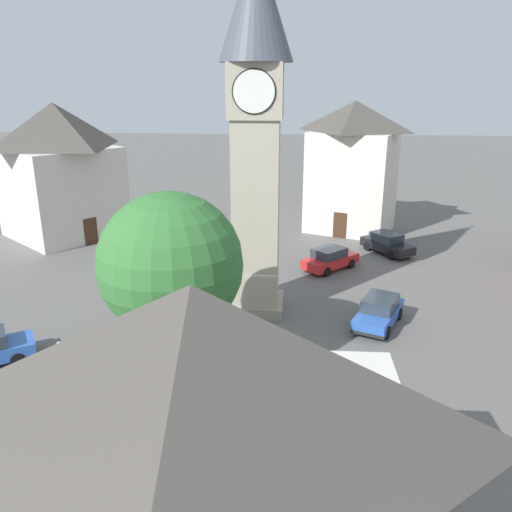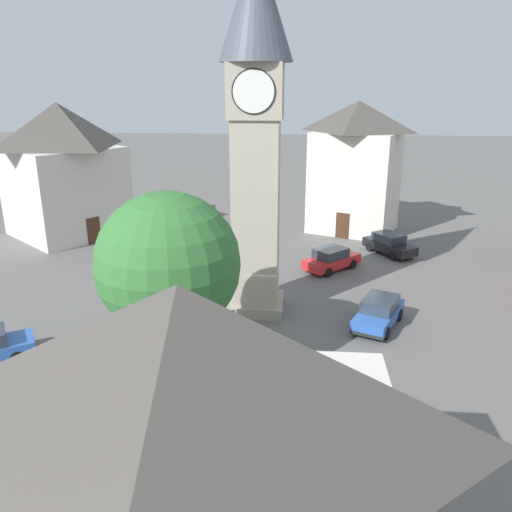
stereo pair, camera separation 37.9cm
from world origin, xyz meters
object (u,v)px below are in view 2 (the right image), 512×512
(car_blue_kerb, at_px, (332,259))
(car_white_side, at_px, (379,312))
(clock_tower, at_px, (256,109))
(tree, at_px, (168,264))
(building_shop_left, at_px, (187,473))
(pedestrian, at_px, (233,323))
(building_terrace_right, at_px, (63,169))
(car_red_corner, at_px, (389,244))
(building_hall_far, at_px, (355,167))

(car_blue_kerb, distance_m, car_white_side, 8.64)
(clock_tower, distance_m, tree, 9.89)
(clock_tower, xyz_separation_m, building_shop_left, (0.12, -18.04, -6.46))
(pedestrian, bearing_deg, clock_tower, 79.19)
(building_terrace_right, bearing_deg, car_red_corner, -6.78)
(car_white_side, relative_size, building_shop_left, 0.47)
(car_red_corner, height_order, building_shop_left, building_shop_left)
(clock_tower, distance_m, car_blue_kerb, 13.06)
(clock_tower, xyz_separation_m, pedestrian, (-0.76, -3.96, -9.90))
(car_red_corner, distance_m, building_shop_left, 30.26)
(car_white_side, distance_m, tree, 12.10)
(building_terrace_right, bearing_deg, pedestrian, -47.73)
(car_blue_kerb, height_order, car_red_corner, same)
(clock_tower, relative_size, pedestrian, 11.06)
(clock_tower, xyz_separation_m, car_red_corner, (8.97, 10.67, -10.14))
(building_terrace_right, relative_size, building_hall_far, 1.07)
(car_red_corner, distance_m, building_hall_far, 8.14)
(building_terrace_right, bearing_deg, car_blue_kerb, -17.83)
(car_blue_kerb, xyz_separation_m, tree, (-7.38, -14.50, 4.55))
(clock_tower, xyz_separation_m, building_terrace_right, (-16.84, 13.73, -5.48))
(tree, xyz_separation_m, building_terrace_right, (-14.00, 21.37, 0.12))
(tree, relative_size, building_shop_left, 0.87)
(building_hall_far, bearing_deg, building_terrace_right, -172.24)
(car_white_side, xyz_separation_m, pedestrian, (-7.33, -2.42, 0.25))
(tree, distance_m, building_terrace_right, 25.55)
(pedestrian, relative_size, building_hall_far, 0.16)
(tree, relative_size, building_terrace_right, 0.72)
(pedestrian, distance_m, building_shop_left, 14.52)
(pedestrian, xyz_separation_m, tree, (-2.09, -3.68, 4.30))
(building_terrace_right, distance_m, building_hall_far, 23.84)
(pedestrian, xyz_separation_m, building_terrace_right, (-16.09, 17.70, 4.42))
(car_red_corner, bearing_deg, building_terrace_right, 173.22)
(building_hall_far, bearing_deg, tree, -111.37)
(car_red_corner, relative_size, pedestrian, 2.57)
(car_white_side, height_order, building_shop_left, building_shop_left)
(car_white_side, height_order, building_terrace_right, building_terrace_right)
(car_blue_kerb, distance_m, tree, 16.89)
(building_shop_left, bearing_deg, building_terrace_right, 118.10)
(pedestrian, bearing_deg, building_shop_left, -86.42)
(car_white_side, distance_m, building_shop_left, 18.10)
(clock_tower, bearing_deg, building_terrace_right, 140.80)
(car_red_corner, height_order, building_terrace_right, building_terrace_right)
(car_blue_kerb, xyz_separation_m, building_hall_far, (2.24, 10.10, 4.68))
(car_white_side, xyz_separation_m, building_shop_left, (-6.45, -16.50, 3.69))
(pedestrian, height_order, building_hall_far, building_hall_far)
(building_terrace_right, bearing_deg, building_shop_left, -61.90)
(building_hall_far, bearing_deg, car_red_corner, -70.78)
(tree, bearing_deg, clock_tower, 69.59)
(car_blue_kerb, bearing_deg, clock_tower, -123.51)
(car_blue_kerb, xyz_separation_m, building_shop_left, (-4.42, -24.90, 3.69))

